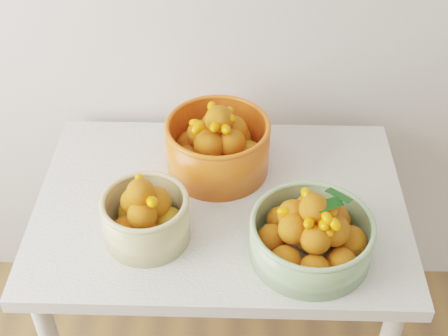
{
  "coord_description": "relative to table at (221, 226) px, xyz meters",
  "views": [
    {
      "loc": [
        -0.22,
        0.38,
        1.93
      ],
      "look_at": [
        -0.25,
        1.54,
        0.92
      ],
      "focal_mm": 50.0,
      "sensor_mm": 36.0,
      "label": 1
    }
  ],
  "objects": [
    {
      "name": "bowl_orange",
      "position": [
        -0.01,
        0.14,
        0.18
      ],
      "size": [
        0.36,
        0.36,
        0.21
      ],
      "rotation": [
        0.0,
        0.0,
        0.25
      ],
      "color": "#EA5216",
      "rests_on": "table"
    },
    {
      "name": "bowl_cream",
      "position": [
        -0.18,
        -0.13,
        0.17
      ],
      "size": [
        0.25,
        0.25,
        0.19
      ],
      "rotation": [
        0.0,
        0.0,
        -0.17
      ],
      "color": "tan",
      "rests_on": "table"
    },
    {
      "name": "bowl_green",
      "position": [
        0.23,
        -0.18,
        0.16
      ],
      "size": [
        0.32,
        0.32,
        0.19
      ],
      "rotation": [
        0.0,
        0.0,
        0.08
      ],
      "color": "#88B179",
      "rests_on": "table"
    },
    {
      "name": "table",
      "position": [
        0.0,
        0.0,
        0.0
      ],
      "size": [
        1.0,
        0.7,
        0.75
      ],
      "color": "silver",
      "rests_on": "ground"
    }
  ]
}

